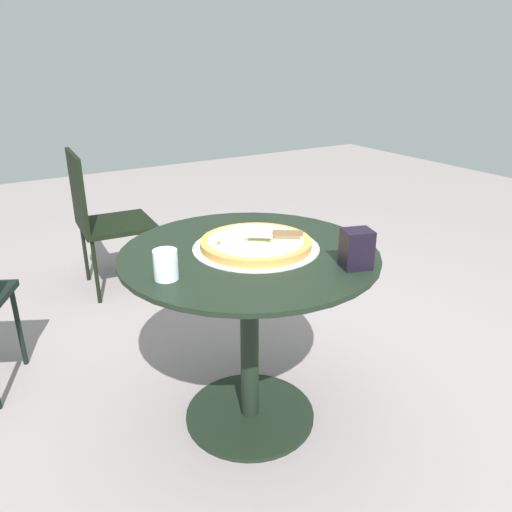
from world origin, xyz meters
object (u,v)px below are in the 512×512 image
at_px(pizza_on_tray, 256,244).
at_px(patio_chair_far, 101,214).
at_px(patio_table, 249,303).
at_px(drinking_cup, 166,265).
at_px(napkin_dispenser, 356,249).
at_px(pizza_server, 274,233).

height_order(pizza_on_tray, patio_chair_far, patio_chair_far).
height_order(patio_table, patio_chair_far, patio_chair_far).
relative_size(drinking_cup, patio_chair_far, 0.11).
distance_m(napkin_dispenser, patio_chair_far, 1.93).
relative_size(pizza_on_tray, pizza_server, 2.39).
height_order(patio_table, drinking_cup, drinking_cup).
xyz_separation_m(pizza_on_tray, drinking_cup, (-0.39, -0.08, 0.03)).
xyz_separation_m(pizza_on_tray, pizza_server, (0.06, -0.04, 0.04)).
bearing_deg(napkin_dispenser, pizza_server, 132.87).
bearing_deg(napkin_dispenser, pizza_on_tray, 138.34).
xyz_separation_m(patio_table, patio_chair_far, (-0.14, 1.55, -0.03)).
bearing_deg(patio_chair_far, napkin_dispenser, -78.77).
bearing_deg(patio_table, drinking_cup, -168.54).
bearing_deg(pizza_on_tray, drinking_cup, -167.86).
bearing_deg(pizza_server, pizza_on_tray, 147.01).
bearing_deg(patio_chair_far, pizza_server, -81.48).
relative_size(patio_table, drinking_cup, 9.72).
bearing_deg(pizza_server, patio_chair_far, 98.52).
bearing_deg(drinking_cup, patio_table, 11.46).
bearing_deg(napkin_dispenser, patio_table, 143.94).
bearing_deg(pizza_on_tray, napkin_dispenser, -59.80).
xyz_separation_m(napkin_dispenser, patio_chair_far, (-0.37, 1.87, -0.31)).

